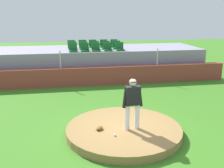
# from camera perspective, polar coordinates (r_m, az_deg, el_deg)

# --- Properties ---
(ground_plane) EXTENTS (60.00, 60.00, 0.00)m
(ground_plane) POSITION_cam_1_polar(r_m,az_deg,el_deg) (9.21, 2.52, -10.69)
(ground_plane) COLOR #3A7820
(pitchers_mound) EXTENTS (3.92, 3.92, 0.26)m
(pitchers_mound) POSITION_cam_1_polar(r_m,az_deg,el_deg) (9.15, 2.53, -9.96)
(pitchers_mound) COLOR olive
(pitchers_mound) RESTS_ON ground_plane
(pitcher) EXTENTS (0.72, 0.30, 1.76)m
(pitcher) POSITION_cam_1_polar(r_m,az_deg,el_deg) (8.59, 4.45, -3.44)
(pitcher) COLOR white
(pitcher) RESTS_ON pitchers_mound
(baseball) EXTENTS (0.07, 0.07, 0.07)m
(baseball) POSITION_cam_1_polar(r_m,az_deg,el_deg) (8.44, 0.63, -10.96)
(baseball) COLOR white
(baseball) RESTS_ON pitchers_mound
(fielding_glove) EXTENTS (0.34, 0.36, 0.11)m
(fielding_glove) POSITION_cam_1_polar(r_m,az_deg,el_deg) (8.87, -2.74, -9.50)
(fielding_glove) COLOR brown
(fielding_glove) RESTS_ON pitchers_mound
(brick_barrier) EXTENTS (15.16, 0.40, 1.03)m
(brick_barrier) POSITION_cam_1_polar(r_m,az_deg,el_deg) (15.09, -2.81, 1.78)
(brick_barrier) COLOR brown
(brick_barrier) RESTS_ON ground_plane
(fence_post_left) EXTENTS (0.06, 0.06, 0.98)m
(fence_post_left) POSITION_cam_1_polar(r_m,az_deg,el_deg) (14.78, -11.12, 5.20)
(fence_post_left) COLOR silver
(fence_post_left) RESTS_ON brick_barrier
(fence_post_right) EXTENTS (0.06, 0.06, 0.98)m
(fence_post_right) POSITION_cam_1_polar(r_m,az_deg,el_deg) (15.69, 9.79, 5.84)
(fence_post_right) COLOR silver
(fence_post_right) RESTS_ON brick_barrier
(bleacher_platform) EXTENTS (13.71, 3.90, 1.77)m
(bleacher_platform) POSITION_cam_1_polar(r_m,az_deg,el_deg) (17.49, -3.90, 4.87)
(bleacher_platform) COLOR #8F899E
(bleacher_platform) RESTS_ON ground_plane
(stadium_chair_0) EXTENTS (0.48, 0.44, 0.50)m
(stadium_chair_0) POSITION_cam_1_polar(r_m,az_deg,el_deg) (15.83, -8.39, 7.46)
(stadium_chair_0) COLOR #195F29
(stadium_chair_0) RESTS_ON bleacher_platform
(stadium_chair_1) EXTENTS (0.48, 0.44, 0.50)m
(stadium_chair_1) POSITION_cam_1_polar(r_m,az_deg,el_deg) (15.85, -5.87, 7.56)
(stadium_chair_1) COLOR #195F29
(stadium_chair_1) RESTS_ON bleacher_platform
(stadium_chair_2) EXTENTS (0.48, 0.44, 0.50)m
(stadium_chair_2) POSITION_cam_1_polar(r_m,az_deg,el_deg) (15.93, -3.49, 7.65)
(stadium_chair_2) COLOR #195F29
(stadium_chair_2) RESTS_ON bleacher_platform
(stadium_chair_3) EXTENTS (0.48, 0.44, 0.50)m
(stadium_chair_3) POSITION_cam_1_polar(r_m,az_deg,el_deg) (16.02, -0.90, 7.72)
(stadium_chair_3) COLOR #195F29
(stadium_chair_3) RESTS_ON bleacher_platform
(stadium_chair_4) EXTENTS (0.48, 0.44, 0.50)m
(stadium_chair_4) POSITION_cam_1_polar(r_m,az_deg,el_deg) (16.17, 1.68, 7.78)
(stadium_chair_4) COLOR #195F29
(stadium_chair_4) RESTS_ON bleacher_platform
(stadium_chair_5) EXTENTS (0.48, 0.44, 0.50)m
(stadium_chair_5) POSITION_cam_1_polar(r_m,az_deg,el_deg) (16.74, -8.53, 7.88)
(stadium_chair_5) COLOR #195F29
(stadium_chair_5) RESTS_ON bleacher_platform
(stadium_chair_6) EXTENTS (0.48, 0.44, 0.50)m
(stadium_chair_6) POSITION_cam_1_polar(r_m,az_deg,el_deg) (16.75, -6.15, 7.96)
(stadium_chair_6) COLOR #195F29
(stadium_chair_6) RESTS_ON bleacher_platform
(stadium_chair_7) EXTENTS (0.48, 0.44, 0.50)m
(stadium_chair_7) POSITION_cam_1_polar(r_m,az_deg,el_deg) (16.85, -3.68, 8.06)
(stadium_chair_7) COLOR #195F29
(stadium_chair_7) RESTS_ON bleacher_platform
(stadium_chair_8) EXTENTS (0.48, 0.44, 0.50)m
(stadium_chair_8) POSITION_cam_1_polar(r_m,az_deg,el_deg) (16.89, -1.33, 8.10)
(stadium_chair_8) COLOR #195F29
(stadium_chair_8) RESTS_ON bleacher_platform
(stadium_chair_9) EXTENTS (0.48, 0.44, 0.50)m
(stadium_chair_9) POSITION_cam_1_polar(r_m,az_deg,el_deg) (17.04, 1.00, 8.17)
(stadium_chair_9) COLOR #195F29
(stadium_chair_9) RESTS_ON bleacher_platform
(stadium_chair_10) EXTENTS (0.48, 0.44, 0.50)m
(stadium_chair_10) POSITION_cam_1_polar(r_m,az_deg,el_deg) (17.62, -8.77, 8.23)
(stadium_chair_10) COLOR #195F29
(stadium_chair_10) RESTS_ON bleacher_platform
(stadium_chair_11) EXTENTS (0.48, 0.44, 0.50)m
(stadium_chair_11) POSITION_cam_1_polar(r_m,az_deg,el_deg) (17.67, -6.38, 8.33)
(stadium_chair_11) COLOR #195F29
(stadium_chair_11) RESTS_ON bleacher_platform
(stadium_chair_12) EXTENTS (0.48, 0.44, 0.50)m
(stadium_chair_12) POSITION_cam_1_polar(r_m,az_deg,el_deg) (17.73, -4.16, 8.41)
(stadium_chair_12) COLOR #195F29
(stadium_chair_12) RESTS_ON bleacher_platform
(stadium_chair_13) EXTENTS (0.48, 0.44, 0.50)m
(stadium_chair_13) POSITION_cam_1_polar(r_m,az_deg,el_deg) (17.80, -1.80, 8.47)
(stadium_chair_13) COLOR #195F29
(stadium_chair_13) RESTS_ON bleacher_platform
(stadium_chair_14) EXTENTS (0.48, 0.44, 0.50)m
(stadium_chair_14) POSITION_cam_1_polar(r_m,az_deg,el_deg) (17.91, 0.46, 8.52)
(stadium_chair_14) COLOR #195F29
(stadium_chair_14) RESTS_ON bleacher_platform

